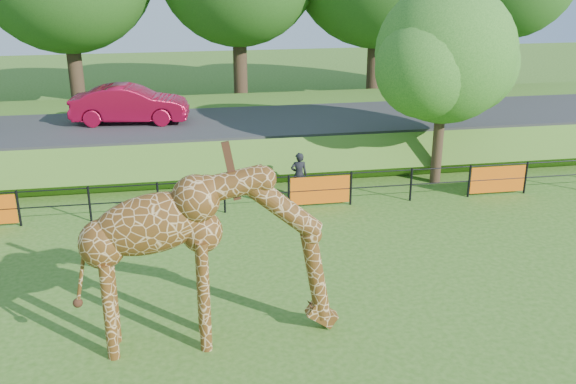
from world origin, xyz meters
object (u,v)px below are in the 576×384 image
at_px(visitor, 299,175).
at_px(tree_east, 447,59).
at_px(car_red, 130,104).
at_px(giraffe, 210,257).

distance_m(visitor, tree_east, 6.22).
bearing_deg(visitor, tree_east, -171.13).
height_order(visitor, tree_east, tree_east).
xyz_separation_m(car_red, visitor, (5.56, -5.44, -1.39)).
height_order(car_red, visitor, car_red).
xyz_separation_m(car_red, tree_east, (10.64, -4.80, 2.14)).
relative_size(giraffe, visitor, 3.46).
relative_size(giraffe, car_red, 1.19).
bearing_deg(car_red, giraffe, -164.29).
xyz_separation_m(visitor, tree_east, (5.08, 0.63, 3.53)).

